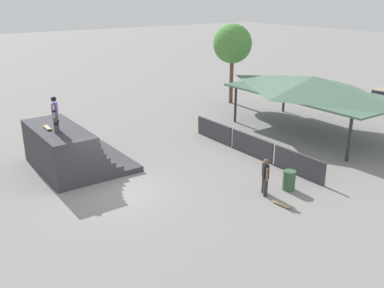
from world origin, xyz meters
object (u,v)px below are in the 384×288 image
object	(u,v)px
skateboard_on_ground	(282,204)
trash_bin	(289,180)
tree_beside_pavilion	(232,44)
skateboard_on_deck	(48,128)
skater_on_deck	(55,112)
bystander_walking	(265,175)

from	to	relation	value
skateboard_on_ground	trash_bin	bearing A→B (deg)	120.30
tree_beside_pavilion	skateboard_on_deck	bearing A→B (deg)	-71.18
skater_on_deck	skateboard_on_ground	xyz separation A→B (m)	(8.01, 5.95, -2.92)
skater_on_deck	bystander_walking	xyz separation A→B (m)	(6.87, 6.10, -2.11)
skater_on_deck	tree_beside_pavilion	distance (m)	16.29
skateboard_on_deck	trash_bin	size ratio (longest dim) A/B	0.98
skater_on_deck	tree_beside_pavilion	size ratio (longest dim) A/B	0.27
skater_on_deck	trash_bin	bearing A→B (deg)	73.20
skateboard_on_deck	skateboard_on_ground	size ratio (longest dim) A/B	0.99
skateboard_on_deck	tree_beside_pavilion	world-z (taller)	tree_beside_pavilion
skater_on_deck	bystander_walking	bearing A→B (deg)	69.36
skateboard_on_deck	tree_beside_pavilion	xyz separation A→B (m)	(-5.23, 15.35, 2.23)
bystander_walking	trash_bin	distance (m)	1.27
skater_on_deck	bystander_walking	world-z (taller)	skater_on_deck
skater_on_deck	skateboard_on_deck	xyz separation A→B (m)	(-0.63, -0.21, -0.85)
skateboard_on_ground	bystander_walking	bearing A→B (deg)	168.96
bystander_walking	skateboard_on_ground	size ratio (longest dim) A/B	1.85
skateboard_on_ground	tree_beside_pavilion	xyz separation A→B (m)	(-13.87, 9.19, 4.30)
skateboard_on_deck	tree_beside_pavilion	size ratio (longest dim) A/B	0.14
bystander_walking	skateboard_on_deck	bearing A→B (deg)	72.65
tree_beside_pavilion	bystander_walking	bearing A→B (deg)	-35.35
skateboard_on_deck	skateboard_on_ground	distance (m)	10.81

